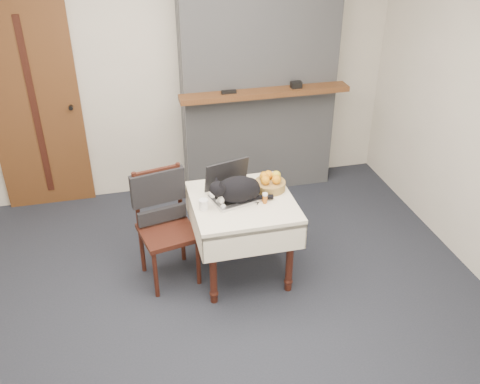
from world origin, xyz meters
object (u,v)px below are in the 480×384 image
(cat, at_px, (238,190))
(side_table, at_px, (243,212))
(fruit_basket, at_px, (270,183))
(cream_jar, at_px, (204,204))
(pill_bottle, at_px, (265,198))
(laptop, at_px, (232,188))
(door, at_px, (35,109))
(chair, at_px, (163,210))

(cat, bearing_deg, side_table, 4.86)
(side_table, bearing_deg, fruit_basket, 24.28)
(cat, height_order, fruit_basket, cat)
(side_table, xyz_separation_m, cream_jar, (-0.31, -0.06, 0.15))
(fruit_basket, bearing_deg, pill_bottle, -116.37)
(laptop, xyz_separation_m, pill_bottle, (0.22, -0.16, -0.02))
(cat, bearing_deg, door, 120.28)
(door, bearing_deg, cream_jar, -51.45)
(fruit_basket, bearing_deg, laptop, -174.01)
(cat, height_order, pill_bottle, cat)
(side_table, distance_m, cream_jar, 0.35)
(laptop, relative_size, pill_bottle, 5.18)
(laptop, bearing_deg, side_table, -65.62)
(door, distance_m, side_table, 2.25)
(door, height_order, chair, door)
(side_table, relative_size, chair, 0.84)
(door, height_order, cat, door)
(door, xyz_separation_m, cream_jar, (1.28, -1.60, -0.26))
(door, distance_m, fruit_basket, 2.34)
(laptop, distance_m, chair, 0.57)
(pill_bottle, relative_size, chair, 0.09)
(cat, height_order, cream_jar, cat)
(cream_jar, height_order, fruit_basket, fruit_basket)
(side_table, bearing_deg, door, 135.84)
(fruit_basket, relative_size, chair, 0.26)
(cat, bearing_deg, fruit_basket, 9.04)
(door, bearing_deg, side_table, -44.16)
(side_table, xyz_separation_m, pill_bottle, (0.15, -0.08, 0.16))
(cat, xyz_separation_m, chair, (-0.57, 0.18, -0.21))
(side_table, distance_m, fruit_basket, 0.32)
(cream_jar, bearing_deg, chair, 142.22)
(door, xyz_separation_m, pill_bottle, (1.74, -1.63, -0.26))
(side_table, xyz_separation_m, laptop, (-0.06, 0.08, 0.18))
(side_table, height_order, laptop, laptop)
(fruit_basket, bearing_deg, cream_jar, -163.11)
(pill_bottle, bearing_deg, cat, 160.25)
(pill_bottle, height_order, fruit_basket, fruit_basket)
(laptop, height_order, cream_jar, laptop)
(cat, bearing_deg, laptop, 92.41)
(fruit_basket, height_order, chair, chair)
(door, bearing_deg, fruit_basket, -37.87)
(chair, bearing_deg, fruit_basket, -15.76)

